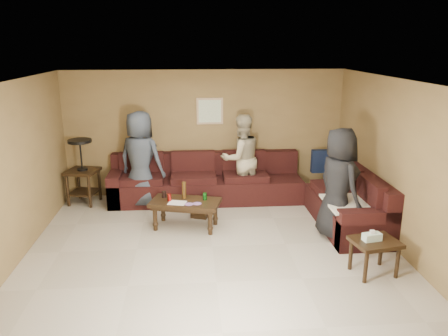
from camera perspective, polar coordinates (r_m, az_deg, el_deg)
name	(u,v)px	position (r m, az deg, el deg)	size (l,w,h in m)	color
room	(211,140)	(6.21, -1.68, 3.66)	(5.60, 5.50, 2.50)	#ABA391
sectional_sofa	(251,192)	(8.11, 3.60, -3.19)	(4.65, 2.90, 0.97)	black
coffee_table	(185,205)	(7.31, -5.08, -4.80)	(1.24, 0.84, 0.75)	black
end_table_left	(82,170)	(8.73, -18.01, -0.29)	(0.67, 0.67, 1.25)	black
side_table_right	(375,245)	(6.20, 19.06, -9.48)	(0.67, 0.58, 0.63)	black
waste_bin	(200,207)	(7.82, -3.09, -5.16)	(0.28, 0.28, 0.34)	black
wall_art	(210,111)	(8.65, -1.87, 7.44)	(0.52, 0.04, 0.52)	tan
person_left	(141,160)	(8.24, -10.82, 1.10)	(0.89, 0.58, 1.81)	#313844
person_middle	(241,158)	(8.39, 2.27, 1.26)	(0.83, 0.65, 1.71)	tan
person_right	(339,184)	(6.98, 14.73, -2.07)	(0.87, 0.56, 1.77)	black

